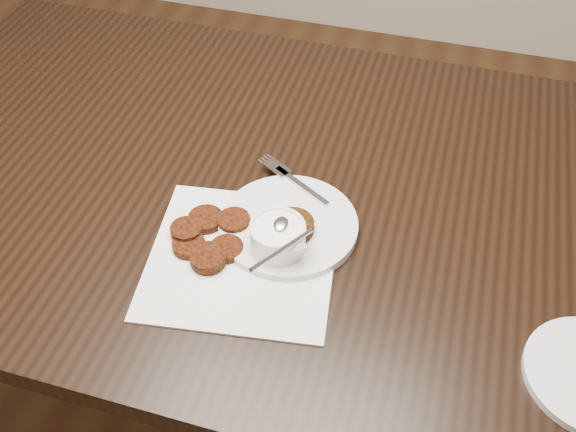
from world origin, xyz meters
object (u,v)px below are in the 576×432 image
Objects in this scene: table at (249,302)px; napkin at (242,257)px; plate_with_patty at (288,222)px; sauce_ramekin at (278,225)px.

napkin is at bearing -69.72° from table.
plate_with_patty reaches higher than napkin.
table is 0.48m from sauce_ramekin.
table is at bearing 126.95° from sauce_ramekin.
napkin is (0.07, -0.18, 0.38)m from table.
napkin is 1.27× the size of plate_with_patty.
sauce_ramekin is (0.12, -0.16, 0.44)m from table.
napkin is 2.37× the size of sauce_ramekin.
sauce_ramekin reaches higher than table.
sauce_ramekin is 0.07m from plate_with_patty.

